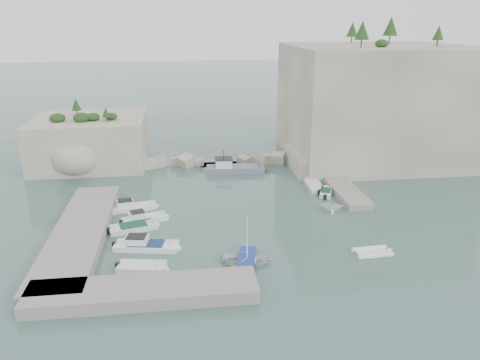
{
  "coord_description": "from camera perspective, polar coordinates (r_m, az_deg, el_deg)",
  "views": [
    {
      "loc": [
        -6.44,
        -44.95,
        20.97
      ],
      "look_at": [
        0.0,
        6.0,
        3.0
      ],
      "focal_mm": 35.0,
      "sensor_mm": 36.0,
      "label": 1
    }
  ],
  "objects": [
    {
      "name": "rowboat_mast",
      "position": [
        41.66,
        0.87,
        -6.92
      ],
      "size": [
        0.1,
        0.1,
        4.2
      ],
      "primitive_type": "cylinder",
      "color": "white",
      "rests_on": "rowboat"
    },
    {
      "name": "tender_east_d",
      "position": [
        65.3,
        8.59,
        0.33
      ],
      "size": [
        4.4,
        2.8,
        1.59
      ],
      "primitive_type": "imported",
      "rotation": [
        0.0,
        0.0,
        1.24
      ],
      "color": "white",
      "rests_on": "ground"
    },
    {
      "name": "ground",
      "position": [
        50.01,
        0.87,
        -5.5
      ],
      "size": [
        400.0,
        400.0,
        0.0
      ],
      "primitive_type": "plane",
      "color": "#44665E",
      "rests_on": "ground"
    },
    {
      "name": "quay_south",
      "position": [
        38.5,
        -11.7,
        -13.19
      ],
      "size": [
        18.0,
        4.0,
        1.1
      ],
      "primitive_type": "cube",
      "color": "#9E9689",
      "rests_on": "ground"
    },
    {
      "name": "ledge_east",
      "position": [
        61.96,
        12.01,
        -0.54
      ],
      "size": [
        3.0,
        16.0,
        0.8
      ],
      "primitive_type": "cube",
      "color": "#9E9689",
      "rests_on": "ground"
    },
    {
      "name": "motorboat_d",
      "position": [
        46.05,
        -11.31,
        -8.21
      ],
      "size": [
        6.85,
        3.11,
        1.4
      ],
      "primitive_type": null,
      "rotation": [
        0.0,
        0.0,
        -0.18
      ],
      "color": "white",
      "rests_on": "ground"
    },
    {
      "name": "cliff_terrace",
      "position": [
        68.77,
        9.55,
        2.35
      ],
      "size": [
        8.0,
        10.0,
        2.5
      ],
      "primitive_type": "cube",
      "color": "beige",
      "rests_on": "ground"
    },
    {
      "name": "tender_east_c",
      "position": [
        61.49,
        9.03,
        -0.9
      ],
      "size": [
        2.0,
        5.57,
        0.7
      ],
      "primitive_type": null,
      "rotation": [
        0.0,
        0.0,
        1.53
      ],
      "color": "white",
      "rests_on": "ground"
    },
    {
      "name": "outcrop_west",
      "position": [
        73.36,
        -17.69,
        4.59
      ],
      "size": [
        16.0,
        14.0,
        7.0
      ],
      "primitive_type": "cube",
      "color": "beige",
      "rests_on": "ground"
    },
    {
      "name": "motorboat_a",
      "position": [
        55.17,
        -12.93,
        -3.57
      ],
      "size": [
        6.0,
        2.88,
        1.4
      ],
      "primitive_type": null,
      "rotation": [
        0.0,
        0.0,
        0.21
      ],
      "color": "white",
      "rests_on": "ground"
    },
    {
      "name": "vegetation",
      "position": [
        73.53,
        12.6,
        16.48
      ],
      "size": [
        53.48,
        13.88,
        13.4
      ],
      "color": "#1E4219",
      "rests_on": "ground"
    },
    {
      "name": "breakwater",
      "position": [
        70.16,
        -2.45,
        2.48
      ],
      "size": [
        28.0,
        3.0,
        1.4
      ],
      "primitive_type": "cube",
      "color": "beige",
      "rests_on": "ground"
    },
    {
      "name": "cliff_east",
      "position": [
        75.09,
        16.2,
        8.97
      ],
      "size": [
        26.0,
        22.0,
        17.0
      ],
      "primitive_type": "cube",
      "color": "beige",
      "rests_on": "ground"
    },
    {
      "name": "motorboat_c",
      "position": [
        50.2,
        -12.84,
        -5.92
      ],
      "size": [
        5.7,
        3.3,
        0.7
      ],
      "primitive_type": null,
      "rotation": [
        0.0,
        0.0,
        0.27
      ],
      "color": "white",
      "rests_on": "ground"
    },
    {
      "name": "rowboat",
      "position": [
        42.86,
        0.85,
        -10.01
      ],
      "size": [
        5.14,
        4.14,
        0.94
      ],
      "primitive_type": "imported",
      "rotation": [
        0.0,
        0.0,
        1.36
      ],
      "color": "white",
      "rests_on": "ground"
    },
    {
      "name": "quay_west",
      "position": [
        49.6,
        -18.92,
        -6.15
      ],
      "size": [
        5.0,
        24.0,
        1.1
      ],
      "primitive_type": "cube",
      "color": "#9E9689",
      "rests_on": "ground"
    },
    {
      "name": "motorboat_e",
      "position": [
        42.57,
        -11.85,
        -10.68
      ],
      "size": [
        4.81,
        2.66,
        0.7
      ],
      "primitive_type": null,
      "rotation": [
        0.0,
        0.0,
        -0.18
      ],
      "color": "white",
      "rests_on": "ground"
    },
    {
      "name": "motorboat_b",
      "position": [
        51.87,
        -11.53,
        -4.98
      ],
      "size": [
        5.56,
        3.3,
        1.4
      ],
      "primitive_type": null,
      "rotation": [
        0.0,
        0.0,
        0.32
      ],
      "color": "white",
      "rests_on": "ground"
    },
    {
      "name": "tender_east_a",
      "position": [
        54.72,
        11.0,
        -3.62
      ],
      "size": [
        3.4,
        3.12,
        1.5
      ],
      "primitive_type": "imported",
      "rotation": [
        0.0,
        0.0,
        1.3
      ],
      "color": "white",
      "rests_on": "ground"
    },
    {
      "name": "work_boat",
      "position": [
        66.82,
        -0.6,
        1.0
      ],
      "size": [
        9.02,
        2.95,
        2.2
      ],
      "primitive_type": null,
      "rotation": [
        0.0,
        0.0,
        -0.03
      ],
      "color": "slate",
      "rests_on": "ground"
    },
    {
      "name": "inflatable_dinghy",
      "position": [
        45.95,
        15.81,
        -8.66
      ],
      "size": [
        3.84,
        2.02,
        0.44
      ],
      "primitive_type": null,
      "rotation": [
        0.0,
        0.0,
        0.05
      ],
      "color": "white",
      "rests_on": "ground"
    },
    {
      "name": "tender_east_b",
      "position": [
        59.33,
        10.42,
        -1.74
      ],
      "size": [
        2.62,
        4.12,
        0.7
      ],
      "primitive_type": null,
      "rotation": [
        0.0,
        0.0,
        1.21
      ],
      "color": "white",
      "rests_on": "ground"
    }
  ]
}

